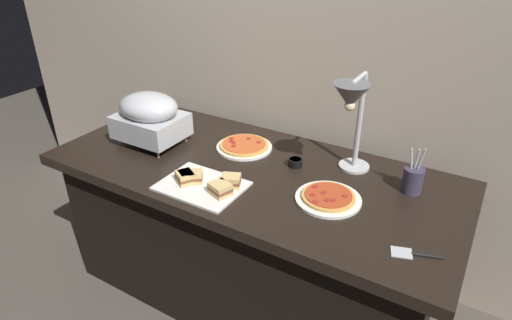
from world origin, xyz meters
name	(u,v)px	position (x,y,z in m)	size (l,w,h in m)	color
ground_plane	(251,290)	(0.00, 0.00, 0.00)	(8.00, 8.00, 0.00)	#4C443D
back_wall	(302,49)	(0.00, 0.50, 1.20)	(4.40, 0.04, 2.40)	#B7A893
buffet_table	(251,233)	(0.00, 0.00, 0.39)	(1.90, 0.84, 0.76)	black
chafing_dish	(150,116)	(-0.57, -0.03, 0.91)	(0.33, 0.26, 0.27)	#B7BABF
heat_lamp	(352,105)	(0.41, 0.12, 1.11)	(0.15, 0.30, 0.46)	#B7BABF
pizza_plate_front	(244,146)	(-0.13, 0.15, 0.77)	(0.28, 0.28, 0.03)	white
pizza_plate_center	(328,198)	(0.41, -0.07, 0.77)	(0.27, 0.27, 0.03)	white
sandwich_platter	(203,183)	(-0.08, -0.25, 0.78)	(0.35, 0.26, 0.06)	white
sauce_cup_near	(295,162)	(0.17, 0.12, 0.78)	(0.07, 0.07, 0.04)	black
utensil_holder	(413,180)	(0.68, 0.17, 0.82)	(0.08, 0.08, 0.21)	#383347
serving_spatula	(414,254)	(0.79, -0.22, 0.76)	(0.17, 0.09, 0.01)	#B7BABF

